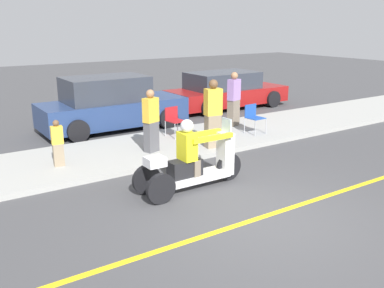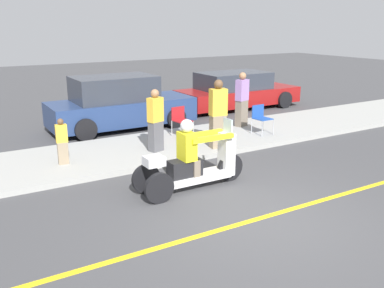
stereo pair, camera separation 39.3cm
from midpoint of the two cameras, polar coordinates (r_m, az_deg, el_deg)
ground_plane at (r=7.56m, az=7.91°, el=-9.64°), size 60.00×60.00×0.00m
lane_stripe at (r=7.38m, az=6.13°, el=-10.21°), size 24.00×0.12×0.01m
sidewalk_strip at (r=11.15m, az=-7.83°, el=-0.78°), size 28.00×2.80×0.12m
motorcycle_trike at (r=8.49m, az=-1.34°, el=-2.74°), size 2.39×0.67×1.45m
spectator_far_back at (r=10.02m, az=-18.56°, el=-0.01°), size 0.27×0.18×1.06m
spectator_with_child at (r=10.58m, az=-6.55°, el=2.91°), size 0.42×0.32×1.56m
spectator_near_curb at (r=13.29m, az=4.74°, el=5.85°), size 0.45×0.34×1.66m
spectator_mid_group at (r=10.87m, az=1.77°, el=3.86°), size 0.45×0.31×1.75m
folding_chair_curbside at (r=12.08m, az=-3.35°, el=3.41°), size 0.51×0.51×0.82m
folding_chair_set_back at (r=12.54m, az=7.28°, el=3.78°), size 0.49×0.49×0.82m
parked_car_lot_center at (r=13.54m, az=-11.58°, el=5.11°), size 4.48×1.94×1.65m
parked_car_lot_right at (r=16.76m, az=3.84°, el=7.09°), size 4.81×2.06×1.40m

